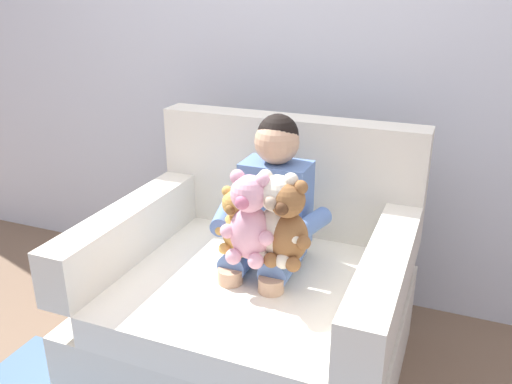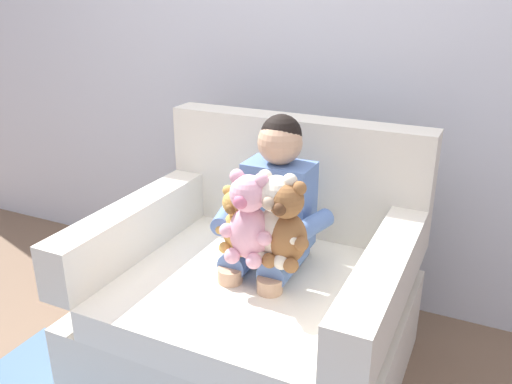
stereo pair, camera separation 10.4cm
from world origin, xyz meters
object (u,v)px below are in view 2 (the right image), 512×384
(armchair, at_px, (257,301))
(plush_brown, at_px, (286,226))
(plush_pink, at_px, (249,220))
(plush_honey, at_px, (236,222))
(plush_cream, at_px, (276,220))
(seated_child, at_px, (272,214))

(armchair, xyz_separation_m, plush_brown, (0.16, -0.11, 0.41))
(plush_pink, xyz_separation_m, plush_honey, (-0.07, 0.04, -0.04))
(armchair, bearing_deg, plush_pink, -75.36)
(plush_cream, bearing_deg, plush_brown, -10.04)
(armchair, xyz_separation_m, seated_child, (0.04, 0.05, 0.37))
(seated_child, relative_size, plush_brown, 2.61)
(plush_brown, height_order, plush_honey, plush_brown)
(plush_pink, height_order, plush_brown, plush_pink)
(plush_honey, bearing_deg, armchair, 72.09)
(seated_child, height_order, plush_brown, seated_child)
(armchair, bearing_deg, plush_honey, -109.43)
(plush_cream, bearing_deg, plush_honey, -177.40)
(plush_brown, height_order, plush_cream, plush_cream)
(armchair, relative_size, plush_cream, 3.45)
(armchair, xyz_separation_m, plush_cream, (0.12, -0.10, 0.42))
(seated_child, bearing_deg, armchair, -128.55)
(plush_pink, xyz_separation_m, plush_cream, (0.09, 0.04, -0.00))
(armchair, distance_m, plush_pink, 0.45)
(plush_cream, bearing_deg, seated_child, 123.33)
(seated_child, xyz_separation_m, plush_pink, (-0.00, -0.19, 0.05))
(plush_pink, bearing_deg, plush_brown, 4.39)
(plush_pink, relative_size, plush_honey, 1.33)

